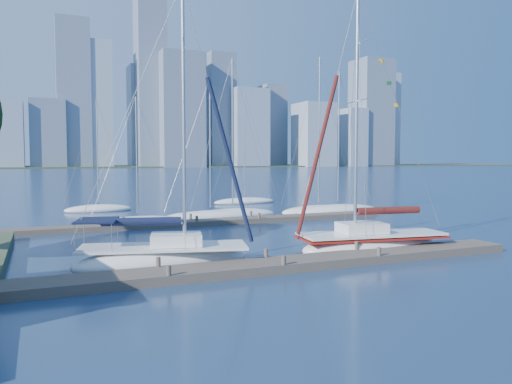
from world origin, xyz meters
name	(u,v)px	position (x,y,z in m)	size (l,w,h in m)	color
ground	(274,270)	(0.00, 0.00, 0.00)	(700.00, 700.00, 0.00)	navy
near_dock	(275,265)	(0.00, 0.00, 0.20)	(26.00, 2.00, 0.40)	#493F35
far_dock	(206,222)	(2.00, 16.00, 0.18)	(30.00, 1.80, 0.36)	#493F35
far_shore	(55,167)	(0.00, 320.00, 0.00)	(800.00, 100.00, 1.50)	#38472D
sailboat_navy	(164,243)	(-4.36, 2.64, 1.06)	(8.56, 4.62, 13.33)	white
sailboat_maroon	(371,230)	(6.74, 2.05, 1.13)	(8.69, 3.94, 14.24)	white
bg_boat_1	(138,222)	(-2.78, 18.03, 0.21)	(7.53, 3.92, 9.87)	white
bg_boat_2	(210,216)	(3.32, 19.02, 0.24)	(8.60, 3.99, 11.76)	white
bg_boat_3	(233,214)	(5.42, 19.41, 0.27)	(7.96, 3.26, 13.64)	white
bg_boat_4	(319,211)	(13.60, 19.07, 0.29)	(7.48, 2.73, 14.35)	white
bg_boat_5	(338,210)	(15.27, 18.48, 0.28)	(8.93, 4.31, 13.12)	white
bg_boat_6	(99,209)	(-4.43, 29.05, 0.23)	(6.28, 2.39, 10.71)	white
bg_boat_7	(245,201)	(11.46, 31.50, 0.24)	(7.45, 4.05, 12.55)	white
skyline	(90,108)	(19.30, 290.58, 35.02)	(503.04, 51.31, 115.19)	#7E91A3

